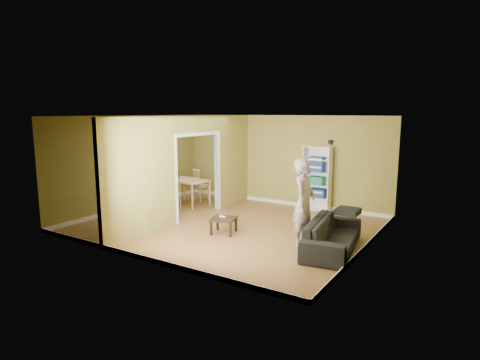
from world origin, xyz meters
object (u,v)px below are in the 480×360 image
Objects in this scene: sofa at (333,230)px; chair_left at (168,185)px; person at (304,195)px; coffee_table at (224,220)px; dining_table at (188,182)px; bookshelf at (318,178)px; chair_near at (173,193)px; chair_far at (201,185)px.

sofa is 5.87m from chair_left.
coffee_table is at bearing 91.59° from person.
sofa is 5.15m from dining_table.
chair_left is at bearing 151.95° from coffee_table.
bookshelf is 3.37m from coffee_table.
chair_left reaches higher than chair_near.
dining_table is (-4.30, 1.52, -0.37)m from person.
person is (-0.62, -0.01, 0.64)m from sofa.
dining_table is 1.20× the size of chair_far.
chair_left is (-0.75, -0.02, -0.17)m from dining_table.
coffee_table is 0.53× the size of chair_left.
dining_table is at bearing 105.21° from chair_near.
chair_near is at bearing 156.51° from coffee_table.
sofa is at bearing 173.24° from chair_far.
bookshelf is 1.48× the size of dining_table.
sofa is 3.97× the size of coffee_table.
dining_table is at bearing 65.14° from person.
dining_table is (-3.43, -1.43, -0.22)m from bookshelf.
chair_far reaches higher than chair_near.
chair_left is (-3.23, 1.72, 0.20)m from coffee_table.
bookshelf is at bearing 73.29° from coffee_table.
chair_near reaches higher than coffee_table.
person is at bearing 6.97° from coffee_table.
bookshelf is 4.45m from chair_left.
sofa is 1.19× the size of bookshelf.
bookshelf is 1.78× the size of chair_far.
person is 3.91× the size of coffee_table.
coffee_table is 3.67m from chair_left.
bookshelf reaches higher than chair_left.
person is 5.30m from chair_left.
person is 1.17× the size of bookshelf.
sofa is 4.97m from chair_near.
bookshelf is at bearing 11.03° from person.
sofa is at bearing -17.06° from dining_table.
person is 4.84m from chair_far.
sofa is at bearing -94.27° from person.
chair_left reaches higher than coffee_table.
sofa is 3.33m from bookshelf.
chair_near reaches higher than dining_table.
chair_near is (-4.28, 0.85, -0.58)m from person.
person is at bearing 170.17° from chair_far.
person reaches higher than coffee_table.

